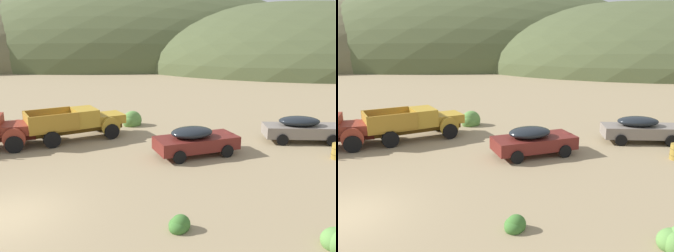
# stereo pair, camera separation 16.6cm
# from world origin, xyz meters

# --- Properties ---
(ground_plane) EXTENTS (300.00, 300.00, 0.00)m
(ground_plane) POSITION_xyz_m (0.00, 0.00, 0.00)
(ground_plane) COLOR #998460
(hill_center) EXTENTS (104.91, 64.38, 37.96)m
(hill_center) POSITION_xyz_m (19.50, 79.70, 0.00)
(hill_center) COLOR #4C5633
(hill_center) RESTS_ON ground
(hill_far_left) EXTENTS (87.10, 81.73, 28.89)m
(hill_far_left) POSITION_xyz_m (53.50, 66.25, 0.00)
(hill_far_left) COLOR #4C5633
(hill_far_left) RESTS_ON ground
(truck_mustard) EXTENTS (6.22, 3.74, 1.91)m
(truck_mustard) POSITION_xyz_m (2.69, 9.59, 1.01)
(truck_mustard) COLOR #593D12
(truck_mustard) RESTS_ON ground
(car_oxblood) EXTENTS (4.85, 2.52, 1.57)m
(car_oxblood) POSITION_xyz_m (8.73, 4.90, 0.82)
(car_oxblood) COLOR maroon
(car_oxblood) RESTS_ON ground
(car_primer_gray) EXTENTS (5.17, 2.92, 1.57)m
(car_primer_gray) POSITION_xyz_m (15.81, 5.69, 0.82)
(car_primer_gray) COLOR slate
(car_primer_gray) RESTS_ON ground
(bush_front_left) EXTENTS (0.75, 0.73, 0.67)m
(bush_front_left) POSITION_xyz_m (5.75, -2.18, 0.16)
(bush_front_left) COLOR #3D702D
(bush_front_left) RESTS_ON ground
(bush_near_barrel) EXTENTS (1.40, 1.32, 1.35)m
(bush_near_barrel) POSITION_xyz_m (6.08, 12.14, 0.35)
(bush_near_barrel) COLOR #5B8E42
(bush_near_barrel) RESTS_ON ground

